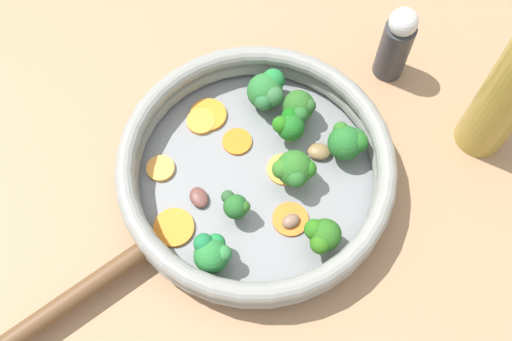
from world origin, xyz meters
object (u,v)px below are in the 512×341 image
carrot_slice_3 (237,142)px  mushroom_piece_2 (291,221)px  carrot_slice_0 (290,219)px  salt_shaker (396,43)px  carrot_slice_5 (284,169)px  broccoli_floret_2 (294,170)px  broccoli_floret_1 (267,91)px  broccoli_floret_5 (323,236)px  skillet (256,178)px  carrot_slice_2 (161,168)px  carrot_slice_4 (201,121)px  broccoli_floret_4 (289,125)px  broccoli_floret_3 (300,107)px  oil_bottle (512,90)px  carrot_slice_6 (208,115)px  mushroom_piece_1 (199,197)px  carrot_slice_1 (174,227)px  broccoli_floret_6 (348,142)px  broccoli_floret_0 (236,206)px  mushroom_piece_0 (319,151)px  broccoli_floret_7 (212,253)px

carrot_slice_3 → mushroom_piece_2: 0.12m
carrot_slice_0 → salt_shaker: bearing=7.3°
carrot_slice_5 → broccoli_floret_2: bearing=-105.3°
broccoli_floret_1 → broccoli_floret_5: bearing=-123.3°
broccoli_floret_1 → broccoli_floret_5: size_ratio=1.12×
skillet → carrot_slice_2: bearing=124.9°
carrot_slice_4 → broccoli_floret_4: bearing=-61.4°
broccoli_floret_3 → oil_bottle: size_ratio=0.18×
oil_bottle → carrot_slice_6: bearing=125.4°
mushroom_piece_1 → carrot_slice_1: bearing=-178.1°
carrot_slice_3 → broccoli_floret_4: size_ratio=0.80×
broccoli_floret_6 → carrot_slice_2: bearing=134.8°
carrot_slice_6 → broccoli_floret_0: broccoli_floret_0 is taller
carrot_slice_1 → mushroom_piece_0: bearing=-21.7°
broccoli_floret_1 → broccoli_floret_6: broccoli_floret_6 is taller
carrot_slice_3 → carrot_slice_5: (0.01, -0.07, -0.00)m
carrot_slice_5 → broccoli_floret_5: 0.10m
carrot_slice_0 → mushroom_piece_0: 0.09m
skillet → mushroom_piece_0: (0.07, -0.04, 0.01)m
skillet → carrot_slice_0: bearing=-105.5°
mushroom_piece_0 → mushroom_piece_1: 0.15m
broccoli_floret_2 → broccoli_floret_3: broccoli_floret_2 is taller
carrot_slice_1 → carrot_slice_6: size_ratio=1.03×
carrot_slice_2 → mushroom_piece_1: (0.00, -0.06, 0.00)m
carrot_slice_3 → broccoli_floret_0: bearing=-140.5°
broccoli_floret_5 → oil_bottle: oil_bottle is taller
carrot_slice_1 → mushroom_piece_0: (0.18, -0.07, 0.00)m
broccoli_floret_0 → oil_bottle: oil_bottle is taller
mushroom_piece_2 → oil_bottle: size_ratio=0.08×
skillet → oil_bottle: size_ratio=1.13×
broccoli_floret_3 → broccoli_floret_5: broccoli_floret_5 is taller
carrot_slice_0 → broccoli_floret_6: broccoli_floret_6 is taller
carrot_slice_4 → mushroom_piece_1: (-0.08, -0.07, 0.00)m
mushroom_piece_2 → oil_bottle: oil_bottle is taller
salt_shaker → broccoli_floret_5: bearing=-163.3°
carrot_slice_4 → broccoli_floret_2: (0.01, -0.14, 0.03)m
carrot_slice_4 → oil_bottle: (0.21, -0.27, 0.09)m
carrot_slice_2 → broccoli_floret_2: bearing=-56.2°
carrot_slice_0 → carrot_slice_4: (0.03, 0.16, 0.00)m
mushroom_piece_0 → carrot_slice_1: bearing=158.3°
carrot_slice_0 → carrot_slice_2: (-0.05, 0.16, 0.00)m
carrot_slice_4 → carrot_slice_6: 0.01m
carrot_slice_2 → oil_bottle: 0.40m
salt_shaker → broccoli_floret_7: bearing=179.2°
salt_shaker → broccoli_floret_4: bearing=167.9°
carrot_slice_5 → broccoli_floret_0: broccoli_floret_0 is taller
carrot_slice_5 → salt_shaker: size_ratio=0.36×
carrot_slice_4 → oil_bottle: 0.36m
broccoli_floret_1 → mushroom_piece_0: 0.10m
broccoli_floret_1 → broccoli_floret_7: size_ratio=1.17×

